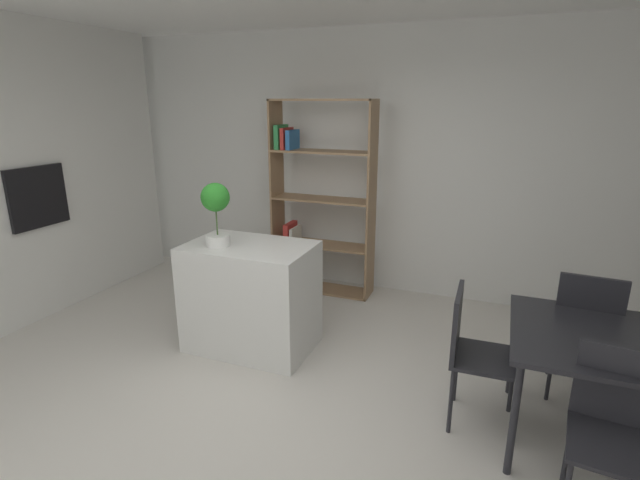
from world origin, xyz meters
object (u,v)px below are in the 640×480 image
object	(u,v)px
kitchen_island	(251,296)
dining_table	(600,348)
dining_chair_near	(615,422)
built_in_oven	(38,197)
potted_plant_on_island	(216,207)
open_bookshelf	(315,199)
dining_chair_island_side	(472,345)
dining_chair_far	(585,327)

from	to	relation	value
kitchen_island	dining_table	world-z (taller)	kitchen_island
dining_chair_near	built_in_oven	bearing A→B (deg)	178.17
built_in_oven	potted_plant_on_island	xyz separation A→B (m)	(1.96, 0.03, 0.05)
open_bookshelf	dining_chair_near	size ratio (longest dim) A/B	2.34
dining_chair_island_side	kitchen_island	bearing A→B (deg)	77.79
dining_chair_island_side	open_bookshelf	bearing A→B (deg)	44.32
dining_chair_island_side	built_in_oven	bearing A→B (deg)	85.86
built_in_oven	dining_chair_island_side	distance (m)	4.08
kitchen_island	dining_chair_far	size ratio (longest dim) A/B	1.07
dining_chair_far	dining_table	bearing A→B (deg)	95.34
dining_chair_near	dining_chair_far	size ratio (longest dim) A/B	0.91
kitchen_island	potted_plant_on_island	bearing A→B (deg)	-152.76
potted_plant_on_island	dining_table	bearing A→B (deg)	-5.03
dining_chair_far	kitchen_island	bearing A→B (deg)	7.68
potted_plant_on_island	dining_chair_near	xyz separation A→B (m)	(2.79, -0.75, -0.72)
kitchen_island	dining_chair_near	distance (m)	2.71
dining_chair_far	dining_chair_near	bearing A→B (deg)	95.54
built_in_oven	open_bookshelf	xyz separation A→B (m)	(2.20, 1.58, -0.16)
dining_chair_near	dining_chair_far	xyz separation A→B (m)	(-0.02, 1.01, 0.04)
dining_table	dining_chair_near	xyz separation A→B (m)	(0.01, -0.51, -0.14)
kitchen_island	open_bookshelf	size ratio (longest dim) A/B	0.50
open_bookshelf	dining_chair_island_side	world-z (taller)	open_bookshelf
dining_table	dining_chair_far	size ratio (longest dim) A/B	1.02
potted_plant_on_island	open_bookshelf	bearing A→B (deg)	81.08
built_in_oven	kitchen_island	world-z (taller)	built_in_oven
dining_chair_island_side	dining_chair_far	bearing A→B (deg)	-55.60
built_in_oven	dining_chair_far	world-z (taller)	built_in_oven
kitchen_island	dining_chair_island_side	size ratio (longest dim) A/B	1.14
kitchen_island	dining_chair_island_side	xyz separation A→B (m)	(1.84, -0.36, 0.09)
kitchen_island	potted_plant_on_island	world-z (taller)	potted_plant_on_island
potted_plant_on_island	dining_chair_island_side	xyz separation A→B (m)	(2.06, -0.25, -0.70)
kitchen_island	dining_chair_far	distance (m)	2.55
dining_chair_far	built_in_oven	bearing A→B (deg)	7.96
potted_plant_on_island	dining_chair_far	xyz separation A→B (m)	(2.77, 0.26, -0.68)
kitchen_island	dining_chair_near	world-z (taller)	kitchen_island
built_in_oven	kitchen_island	size ratio (longest dim) A/B	0.57
dining_chair_near	dining_chair_far	world-z (taller)	dining_chair_far
dining_table	dining_chair_island_side	size ratio (longest dim) A/B	1.09
potted_plant_on_island	built_in_oven	bearing A→B (deg)	-179.05
potted_plant_on_island	open_bookshelf	distance (m)	1.58
dining_chair_near	dining_chair_island_side	size ratio (longest dim) A/B	0.97
kitchen_island	dining_chair_near	bearing A→B (deg)	-18.72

